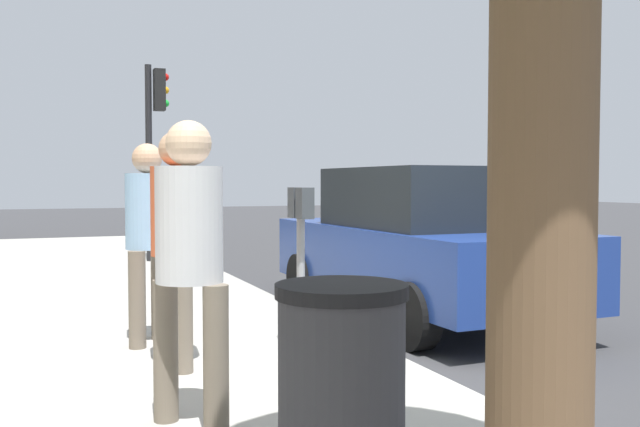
# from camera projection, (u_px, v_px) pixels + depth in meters

# --- Properties ---
(ground_plane) EXTENTS (80.00, 80.00, 0.00)m
(ground_plane) POSITION_uv_depth(u_px,v_px,m) (371.00, 358.00, 6.47)
(ground_plane) COLOR #38383A
(ground_plane) RESTS_ON ground
(sidewalk_slab) EXTENTS (28.00, 6.00, 0.15)m
(sidewalk_slab) POSITION_uv_depth(u_px,v_px,m) (13.00, 385.00, 5.35)
(sidewalk_slab) COLOR #A8A59E
(sidewalk_slab) RESTS_ON ground_plane
(parking_meter) EXTENTS (0.36, 0.12, 1.41)m
(parking_meter) POSITION_uv_depth(u_px,v_px,m) (301.00, 234.00, 5.99)
(parking_meter) COLOR gray
(parking_meter) RESTS_ON sidewalk_slab
(pedestrian_at_meter) EXTENTS (0.55, 0.40, 1.85)m
(pedestrian_at_meter) POSITION_uv_depth(u_px,v_px,m) (177.00, 227.00, 5.55)
(pedestrian_at_meter) COLOR #726656
(pedestrian_at_meter) RESTS_ON sidewalk_slab
(pedestrian_bystander) EXTENTS (0.47, 0.40, 1.82)m
(pedestrian_bystander) POSITION_uv_depth(u_px,v_px,m) (189.00, 246.00, 4.18)
(pedestrian_bystander) COLOR #726656
(pedestrian_bystander) RESTS_ON sidewalk_slab
(parking_officer) EXTENTS (0.46, 0.39, 1.80)m
(parking_officer) POSITION_uv_depth(u_px,v_px,m) (148.00, 225.00, 6.36)
(parking_officer) COLOR #726656
(parking_officer) RESTS_ON sidewalk_slab
(parked_sedan_near) EXTENTS (4.45, 2.06, 1.77)m
(parked_sedan_near) POSITION_uv_depth(u_px,v_px,m) (419.00, 243.00, 8.33)
(parked_sedan_near) COLOR navy
(parked_sedan_near) RESTS_ON ground_plane
(traffic_signal) EXTENTS (0.24, 0.44, 3.60)m
(traffic_signal) POSITION_uv_depth(u_px,v_px,m) (154.00, 129.00, 13.03)
(traffic_signal) COLOR black
(traffic_signal) RESTS_ON sidewalk_slab
(trash_bin) EXTENTS (0.59, 0.59, 1.01)m
(trash_bin) POSITION_uv_depth(u_px,v_px,m) (342.00, 397.00, 3.12)
(trash_bin) COLOR #2D2D33
(trash_bin) RESTS_ON sidewalk_slab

